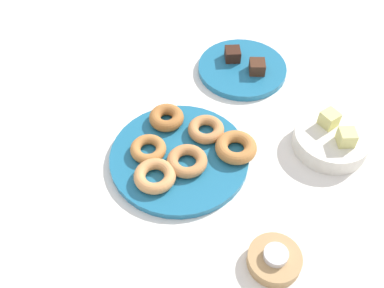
# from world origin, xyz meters

# --- Properties ---
(ground_plane) EXTENTS (2.40, 2.40, 0.00)m
(ground_plane) POSITION_xyz_m (0.00, 0.00, 0.00)
(ground_plane) COLOR white
(donut_plate) EXTENTS (0.32, 0.32, 0.02)m
(donut_plate) POSITION_xyz_m (0.00, 0.00, 0.01)
(donut_plate) COLOR #1E6B93
(donut_plate) RESTS_ON ground_plane
(donut_0) EXTENTS (0.12, 0.12, 0.03)m
(donut_0) POSITION_xyz_m (0.03, 0.01, 0.03)
(donut_0) COLOR #C6844C
(donut_0) RESTS_ON donut_plate
(donut_1) EXTENTS (0.09, 0.09, 0.03)m
(donut_1) POSITION_xyz_m (-0.11, -0.01, 0.03)
(donut_1) COLOR #AD6B33
(donut_1) RESTS_ON donut_plate
(donut_2) EXTENTS (0.10, 0.10, 0.03)m
(donut_2) POSITION_xyz_m (0.05, -0.07, 0.03)
(donut_2) COLOR tan
(donut_2) RESTS_ON donut_plate
(donut_3) EXTENTS (0.11, 0.11, 0.03)m
(donut_3) POSITION_xyz_m (0.02, 0.13, 0.03)
(donut_3) COLOR #BC7A3D
(donut_3) RESTS_ON donut_plate
(donut_4) EXTENTS (0.11, 0.11, 0.02)m
(donut_4) POSITION_xyz_m (-0.02, -0.07, 0.03)
(donut_4) COLOR #BC7A3D
(donut_4) RESTS_ON donut_plate
(donut_5) EXTENTS (0.12, 0.12, 0.03)m
(donut_5) POSITION_xyz_m (-0.05, 0.08, 0.03)
(donut_5) COLOR #C6844C
(donut_5) RESTS_ON donut_plate
(cake_plate) EXTENTS (0.24, 0.24, 0.02)m
(cake_plate) POSITION_xyz_m (-0.26, 0.23, 0.01)
(cake_plate) COLOR #1E6B93
(cake_plate) RESTS_ON ground_plane
(brownie_near) EXTENTS (0.05, 0.05, 0.03)m
(brownie_near) POSITION_xyz_m (-0.30, 0.22, 0.03)
(brownie_near) COLOR #381E14
(brownie_near) RESTS_ON cake_plate
(brownie_far) EXTENTS (0.05, 0.05, 0.03)m
(brownie_far) POSITION_xyz_m (-0.23, 0.26, 0.03)
(brownie_far) COLOR #472819
(brownie_far) RESTS_ON cake_plate
(candle_holder) EXTENTS (0.10, 0.10, 0.03)m
(candle_holder) POSITION_xyz_m (0.29, 0.12, 0.01)
(candle_holder) COLOR tan
(candle_holder) RESTS_ON ground_plane
(tealight) EXTENTS (0.05, 0.05, 0.01)m
(tealight) POSITION_xyz_m (0.29, 0.12, 0.03)
(tealight) COLOR silver
(tealight) RESTS_ON candle_holder
(fruit_bowl) EXTENTS (0.17, 0.17, 0.04)m
(fruit_bowl) POSITION_xyz_m (0.04, 0.35, 0.02)
(fruit_bowl) COLOR silver
(fruit_bowl) RESTS_ON ground_plane
(melon_chunk_left) EXTENTS (0.05, 0.05, 0.04)m
(melon_chunk_left) POSITION_xyz_m (0.01, 0.35, 0.06)
(melon_chunk_left) COLOR #DBD67A
(melon_chunk_left) RESTS_ON fruit_bowl
(melon_chunk_right) EXTENTS (0.04, 0.04, 0.04)m
(melon_chunk_right) POSITION_xyz_m (0.07, 0.36, 0.06)
(melon_chunk_right) COLOR #DBD67A
(melon_chunk_right) RESTS_ON fruit_bowl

